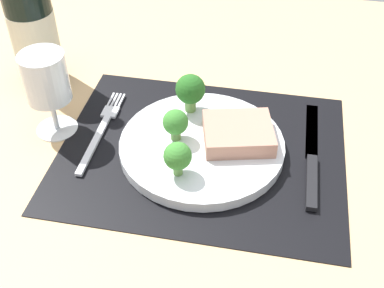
% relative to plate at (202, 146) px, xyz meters
% --- Properties ---
extents(ground_plane, '(1.40, 1.10, 0.03)m').
position_rel_plate_xyz_m(ground_plane, '(0.00, 0.00, -0.03)').
color(ground_plane, tan).
extents(placemat, '(0.41, 0.33, 0.00)m').
position_rel_plate_xyz_m(placemat, '(0.00, 0.00, -0.01)').
color(placemat, black).
rests_on(placemat, ground_plane).
extents(plate, '(0.24, 0.24, 0.02)m').
position_rel_plate_xyz_m(plate, '(0.00, 0.00, 0.00)').
color(plate, silver).
rests_on(plate, placemat).
extents(steak, '(0.11, 0.10, 0.02)m').
position_rel_plate_xyz_m(steak, '(0.05, 0.01, 0.02)').
color(steak, tan).
rests_on(steak, plate).
extents(broccoli_center, '(0.05, 0.05, 0.06)m').
position_rel_plate_xyz_m(broccoli_center, '(-0.03, 0.07, 0.05)').
color(broccoli_center, '#6B994C').
rests_on(broccoli_center, plate).
extents(broccoli_front_edge, '(0.04, 0.04, 0.05)m').
position_rel_plate_xyz_m(broccoli_front_edge, '(-0.04, -0.00, 0.04)').
color(broccoli_front_edge, '#5B8942').
rests_on(broccoli_front_edge, plate).
extents(broccoli_back_left, '(0.04, 0.04, 0.05)m').
position_rel_plate_xyz_m(broccoli_back_left, '(-0.02, -0.07, 0.04)').
color(broccoli_back_left, '#5B8942').
rests_on(broccoli_back_left, plate).
extents(fork, '(0.02, 0.19, 0.01)m').
position_rel_plate_xyz_m(fork, '(-0.16, 0.01, -0.01)').
color(fork, silver).
rests_on(fork, placemat).
extents(knife, '(0.02, 0.23, 0.01)m').
position_rel_plate_xyz_m(knife, '(0.16, 0.01, -0.00)').
color(knife, black).
rests_on(knife, placemat).
extents(wine_bottle, '(0.08, 0.08, 0.29)m').
position_rel_plate_xyz_m(wine_bottle, '(-0.30, 0.13, 0.09)').
color(wine_bottle, black).
rests_on(wine_bottle, ground_plane).
extents(wine_glass, '(0.06, 0.06, 0.13)m').
position_rel_plate_xyz_m(wine_glass, '(-0.23, 0.01, 0.08)').
color(wine_glass, silver).
rests_on(wine_glass, ground_plane).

